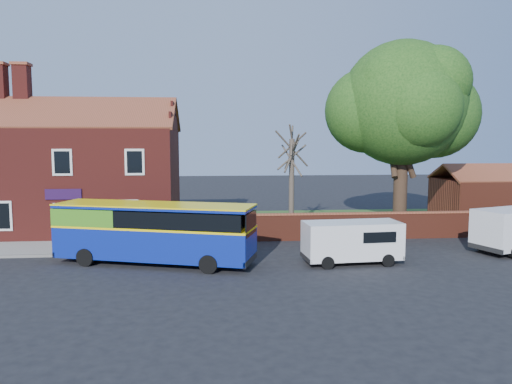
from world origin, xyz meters
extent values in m
plane|color=black|center=(0.00, 0.00, 0.00)|extent=(120.00, 120.00, 0.00)
cube|color=gray|center=(-7.00, 5.75, 0.06)|extent=(18.00, 3.50, 0.12)
cube|color=slate|center=(-7.00, 4.00, 0.07)|extent=(18.00, 0.15, 0.14)
cube|color=#426B28|center=(13.00, 13.00, 0.02)|extent=(26.00, 12.00, 0.04)
cube|color=maroon|center=(-7.00, 11.50, 3.25)|extent=(12.00, 8.00, 6.50)
cube|color=brown|center=(-7.00, 9.50, 7.50)|extent=(12.30, 4.08, 2.16)
cube|color=brown|center=(-7.00, 13.50, 7.50)|extent=(12.30, 4.08, 2.16)
cube|color=maroon|center=(-10.40, 11.50, 9.40)|extent=(0.90, 0.90, 2.20)
cube|color=black|center=(-7.00, 7.47, 4.60)|extent=(1.10, 0.06, 1.50)
cube|color=#4C0F19|center=(-7.00, 7.45, 1.10)|extent=(0.95, 0.04, 2.10)
cube|color=silver|center=(-7.00, 7.47, 1.15)|extent=(1.20, 0.06, 2.30)
cube|color=#230C35|center=(-7.00, 7.44, 2.80)|extent=(2.00, 0.06, 0.60)
cube|color=maroon|center=(13.00, 7.00, 0.75)|extent=(22.00, 0.30, 1.50)
cube|color=brown|center=(13.00, 7.00, 1.55)|extent=(22.00, 0.38, 0.10)
cube|color=maroon|center=(22.00, 13.00, 1.50)|extent=(8.00, 5.00, 3.00)
cube|color=brown|center=(22.00, 11.75, 3.55)|extent=(8.20, 2.56, 1.24)
cube|color=brown|center=(22.00, 14.25, 3.55)|extent=(8.20, 2.56, 1.24)
cube|color=#0D2294|center=(-1.35, 2.11, 1.07)|extent=(9.63, 5.07, 1.49)
cube|color=yellow|center=(-1.35, 2.11, 1.82)|extent=(9.65, 5.09, 0.10)
cube|color=black|center=(-1.35, 2.11, 2.26)|extent=(9.28, 4.97, 0.74)
cube|color=#499520|center=(-4.29, 3.05, 2.26)|extent=(3.75, 3.23, 0.79)
cube|color=#0D2294|center=(-1.35, 2.11, 2.76)|extent=(9.63, 5.07, 0.14)
cube|color=yellow|center=(-1.35, 2.11, 2.84)|extent=(9.68, 5.12, 0.06)
cylinder|color=black|center=(-4.53, 1.98, 0.42)|extent=(0.89, 0.52, 0.84)
cylinder|color=black|center=(-3.87, 4.06, 0.42)|extent=(0.89, 0.52, 0.84)
cylinder|color=black|center=(1.18, 0.17, 0.42)|extent=(0.89, 0.52, 0.84)
cylinder|color=black|center=(1.84, 2.24, 0.42)|extent=(0.89, 0.52, 0.84)
cube|color=white|center=(7.95, 1.36, 1.13)|extent=(4.66, 2.13, 1.72)
cube|color=black|center=(9.98, 1.50, 1.41)|extent=(0.19, 1.54, 0.68)
cube|color=black|center=(10.17, 1.51, 0.36)|extent=(0.23, 1.82, 0.22)
cylinder|color=black|center=(6.56, 0.41, 0.30)|extent=(0.61, 0.26, 0.60)
cylinder|color=black|center=(6.44, 2.10, 0.30)|extent=(0.61, 0.26, 0.60)
cylinder|color=black|center=(9.45, 0.61, 0.30)|extent=(0.61, 0.26, 0.60)
cylinder|color=black|center=(9.33, 2.30, 0.30)|extent=(0.61, 0.26, 0.60)
cylinder|color=black|center=(15.58, 3.38, 0.34)|extent=(0.72, 0.44, 0.69)
cylinder|color=black|center=(13.40, 9.42, 2.50)|extent=(0.87, 0.87, 5.00)
sphere|color=#447223|center=(13.40, 9.42, 8.15)|extent=(7.82, 7.82, 7.82)
sphere|color=#447223|center=(15.68, 9.86, 7.49)|extent=(5.65, 5.65, 5.65)
sphere|color=#447223|center=(11.33, 10.07, 7.71)|extent=(5.43, 5.43, 5.43)
cylinder|color=#4C4238|center=(6.46, 10.06, 2.96)|extent=(0.34, 0.34, 5.92)
cylinder|color=#4C4238|center=(6.46, 10.06, 5.07)|extent=(0.35, 2.89, 2.32)
cylinder|color=#4C4238|center=(6.46, 10.06, 4.86)|extent=(1.51, 2.13, 2.13)
cylinder|color=#4C4238|center=(6.46, 10.06, 5.28)|extent=(2.42, 1.11, 2.36)
camera|label=1|loc=(1.33, -21.38, 5.86)|focal=35.00mm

